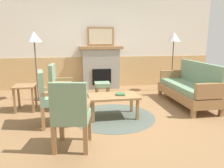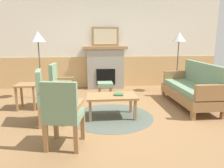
% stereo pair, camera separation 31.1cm
% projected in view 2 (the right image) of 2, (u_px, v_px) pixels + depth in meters
% --- Properties ---
extents(ground_plane, '(14.00, 14.00, 0.00)m').
position_uv_depth(ground_plane, '(114.00, 114.00, 4.43)').
color(ground_plane, olive).
extents(wall_back, '(7.20, 0.14, 2.70)m').
position_uv_depth(wall_back, '(105.00, 45.00, 6.68)').
color(wall_back, silver).
rests_on(wall_back, ground_plane).
extents(fireplace, '(1.30, 0.44, 1.28)m').
position_uv_depth(fireplace, '(105.00, 67.00, 6.57)').
color(fireplace, gray).
rests_on(fireplace, ground_plane).
extents(framed_picture, '(0.80, 0.04, 0.56)m').
position_uv_depth(framed_picture, '(105.00, 37.00, 6.38)').
color(framed_picture, olive).
rests_on(framed_picture, fireplace).
extents(couch, '(0.70, 1.80, 0.98)m').
position_uv_depth(couch, '(192.00, 89.00, 4.86)').
color(couch, olive).
rests_on(couch, ground_plane).
extents(coffee_table, '(0.96, 0.56, 0.44)m').
position_uv_depth(coffee_table, '(112.00, 98.00, 4.18)').
color(coffee_table, olive).
rests_on(coffee_table, ground_plane).
extents(round_rug, '(1.63, 1.63, 0.01)m').
position_uv_depth(round_rug, '(112.00, 117.00, 4.26)').
color(round_rug, '#4C564C').
rests_on(round_rug, ground_plane).
extents(book_on_table, '(0.20, 0.21, 0.03)m').
position_uv_depth(book_on_table, '(119.00, 94.00, 4.18)').
color(book_on_table, '#33663D').
rests_on(book_on_table, coffee_table).
extents(footstool, '(0.40, 0.40, 0.36)m').
position_uv_depth(footstool, '(105.00, 85.00, 5.77)').
color(footstool, olive).
rests_on(footstool, ground_plane).
extents(armchair_near_fireplace, '(0.50, 0.50, 0.98)m').
position_uv_depth(armchair_near_fireplace, '(60.00, 84.00, 4.71)').
color(armchair_near_fireplace, olive).
rests_on(armchair_near_fireplace, ground_plane).
extents(armchair_by_window_left, '(0.55, 0.55, 0.98)m').
position_uv_depth(armchair_by_window_left, '(47.00, 95.00, 3.83)').
color(armchair_by_window_left, olive).
rests_on(armchair_by_window_left, ground_plane).
extents(armchair_front_left, '(0.56, 0.56, 0.98)m').
position_uv_depth(armchair_front_left, '(63.00, 111.00, 2.96)').
color(armchair_front_left, olive).
rests_on(armchair_front_left, ground_plane).
extents(side_table, '(0.44, 0.44, 0.55)m').
position_uv_depth(side_table, '(27.00, 89.00, 4.67)').
color(side_table, olive).
rests_on(side_table, ground_plane).
extents(floor_lamp_by_couch, '(0.36, 0.36, 1.68)m').
position_uv_depth(floor_lamp_by_couch, '(179.00, 41.00, 5.93)').
color(floor_lamp_by_couch, '#332D28').
rests_on(floor_lamp_by_couch, ground_plane).
extents(floor_lamp_by_chairs, '(0.36, 0.36, 1.68)m').
position_uv_depth(floor_lamp_by_chairs, '(38.00, 41.00, 5.25)').
color(floor_lamp_by_chairs, '#332D28').
rests_on(floor_lamp_by_chairs, ground_plane).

